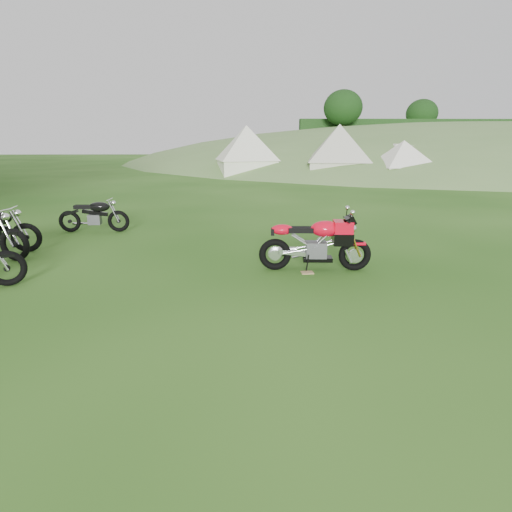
{
  "coord_description": "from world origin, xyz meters",
  "views": [
    {
      "loc": [
        0.07,
        -6.39,
        2.42
      ],
      "look_at": [
        0.27,
        0.4,
        0.53
      ],
      "focal_mm": 30.0,
      "sensor_mm": 36.0,
      "label": 1
    }
  ],
  "objects_px": {
    "tent_left": "(247,153)",
    "caravan": "(420,161)",
    "tent_mid": "(338,154)",
    "vintage_moto_c": "(94,215)",
    "tent_right": "(403,160)",
    "sport_motorcycle": "(315,239)",
    "plywood_board": "(307,273)"
  },
  "relations": [
    {
      "from": "vintage_moto_c",
      "to": "caravan",
      "type": "bearing_deg",
      "value": 46.85
    },
    {
      "from": "sport_motorcycle",
      "to": "tent_right",
      "type": "bearing_deg",
      "value": 68.57
    },
    {
      "from": "tent_right",
      "to": "caravan",
      "type": "height_order",
      "value": "tent_right"
    },
    {
      "from": "plywood_board",
      "to": "tent_right",
      "type": "height_order",
      "value": "tent_right"
    },
    {
      "from": "vintage_moto_c",
      "to": "tent_right",
      "type": "relative_size",
      "value": 0.64
    },
    {
      "from": "tent_mid",
      "to": "caravan",
      "type": "bearing_deg",
      "value": 21.53
    },
    {
      "from": "tent_left",
      "to": "vintage_moto_c",
      "type": "bearing_deg",
      "value": -114.14
    },
    {
      "from": "sport_motorcycle",
      "to": "plywood_board",
      "type": "distance_m",
      "value": 0.64
    },
    {
      "from": "vintage_moto_c",
      "to": "tent_left",
      "type": "bearing_deg",
      "value": 76.05
    },
    {
      "from": "sport_motorcycle",
      "to": "tent_mid",
      "type": "bearing_deg",
      "value": 79.84
    },
    {
      "from": "tent_mid",
      "to": "caravan",
      "type": "relative_size",
      "value": 0.8
    },
    {
      "from": "sport_motorcycle",
      "to": "vintage_moto_c",
      "type": "height_order",
      "value": "sport_motorcycle"
    },
    {
      "from": "vintage_moto_c",
      "to": "tent_right",
      "type": "distance_m",
      "value": 18.51
    },
    {
      "from": "tent_left",
      "to": "caravan",
      "type": "distance_m",
      "value": 11.08
    },
    {
      "from": "sport_motorcycle",
      "to": "plywood_board",
      "type": "relative_size",
      "value": 8.99
    },
    {
      "from": "vintage_moto_c",
      "to": "tent_mid",
      "type": "bearing_deg",
      "value": 57.0
    },
    {
      "from": "vintage_moto_c",
      "to": "tent_left",
      "type": "xyz_separation_m",
      "value": [
        4.16,
        16.86,
        1.0
      ]
    },
    {
      "from": "tent_right",
      "to": "tent_mid",
      "type": "bearing_deg",
      "value": 146.12
    },
    {
      "from": "tent_mid",
      "to": "plywood_board",
      "type": "bearing_deg",
      "value": -95.98
    },
    {
      "from": "tent_mid",
      "to": "tent_right",
      "type": "bearing_deg",
      "value": -19.75
    },
    {
      "from": "sport_motorcycle",
      "to": "caravan",
      "type": "height_order",
      "value": "caravan"
    },
    {
      "from": "plywood_board",
      "to": "tent_right",
      "type": "bearing_deg",
      "value": 65.15
    },
    {
      "from": "caravan",
      "to": "sport_motorcycle",
      "type": "bearing_deg",
      "value": -115.16
    },
    {
      "from": "sport_motorcycle",
      "to": "plywood_board",
      "type": "height_order",
      "value": "sport_motorcycle"
    },
    {
      "from": "sport_motorcycle",
      "to": "plywood_board",
      "type": "bearing_deg",
      "value": -126.87
    },
    {
      "from": "tent_right",
      "to": "caravan",
      "type": "bearing_deg",
      "value": 47.15
    },
    {
      "from": "tent_left",
      "to": "sport_motorcycle",
      "type": "bearing_deg",
      "value": -97.16
    },
    {
      "from": "vintage_moto_c",
      "to": "caravan",
      "type": "height_order",
      "value": "caravan"
    },
    {
      "from": "tent_mid",
      "to": "caravan",
      "type": "distance_m",
      "value": 5.75
    },
    {
      "from": "sport_motorcycle",
      "to": "vintage_moto_c",
      "type": "distance_m",
      "value": 6.34
    },
    {
      "from": "tent_mid",
      "to": "tent_left",
      "type": "bearing_deg",
      "value": 168.19
    },
    {
      "from": "tent_right",
      "to": "caravan",
      "type": "xyz_separation_m",
      "value": [
        2.27,
        3.08,
        -0.2
      ]
    }
  ]
}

